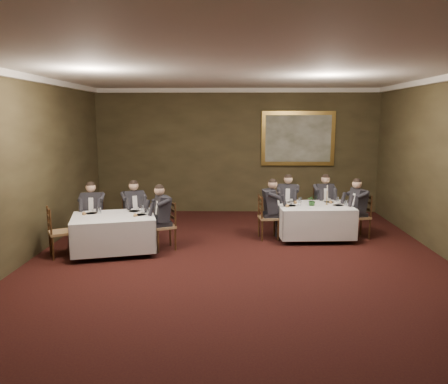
{
  "coord_description": "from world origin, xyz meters",
  "views": [
    {
      "loc": [
        -0.09,
        -7.43,
        2.7
      ],
      "look_at": [
        -0.29,
        1.62,
        1.15
      ],
      "focal_mm": 35.0,
      "sensor_mm": 36.0,
      "label": 1
    }
  ],
  "objects_px": {
    "diner_main_backright": "(323,208)",
    "chair_main_endleft": "(268,226)",
    "chair_main_endright": "(358,225)",
    "chair_sec_backleft": "(94,230)",
    "table_main": "(314,219)",
    "diner_main_backleft": "(288,209)",
    "chair_sec_endright": "(165,236)",
    "diner_sec_backleft": "(93,220)",
    "diner_sec_endright": "(164,225)",
    "diner_sec_backright": "(134,218)",
    "table_second": "(114,231)",
    "chair_main_backright": "(323,217)",
    "chair_sec_backright": "(134,228)",
    "centerpiece": "(312,200)",
    "chair_main_backleft": "(287,218)",
    "diner_main_endright": "(359,216)",
    "diner_main_endleft": "(269,216)",
    "painting": "(298,138)",
    "chair_sec_endleft": "(61,242)"
  },
  "relations": [
    {
      "from": "table_second",
      "to": "chair_main_backright",
      "type": "height_order",
      "value": "chair_main_backright"
    },
    {
      "from": "diner_main_backright",
      "to": "chair_main_endleft",
      "type": "xyz_separation_m",
      "value": [
        -1.42,
        -0.92,
        -0.23
      ]
    },
    {
      "from": "table_second",
      "to": "diner_main_backright",
      "type": "bearing_deg",
      "value": 23.67
    },
    {
      "from": "diner_sec_backleft",
      "to": "diner_sec_endright",
      "type": "bearing_deg",
      "value": 158.71
    },
    {
      "from": "diner_sec_backright",
      "to": "table_second",
      "type": "bearing_deg",
      "value": 50.12
    },
    {
      "from": "diner_main_backleft",
      "to": "chair_sec_endright",
      "type": "distance_m",
      "value": 3.23
    },
    {
      "from": "diner_sec_backleft",
      "to": "chair_sec_endright",
      "type": "height_order",
      "value": "diner_sec_backleft"
    },
    {
      "from": "chair_sec_backright",
      "to": "painting",
      "type": "distance_m",
      "value": 5.34
    },
    {
      "from": "table_second",
      "to": "diner_sec_backright",
      "type": "xyz_separation_m",
      "value": [
        0.2,
        0.9,
        0.06
      ]
    },
    {
      "from": "diner_main_endleft",
      "to": "chair_main_backright",
      "type": "bearing_deg",
      "value": 115.78
    },
    {
      "from": "diner_main_backright",
      "to": "diner_sec_backleft",
      "type": "relative_size",
      "value": 1.0
    },
    {
      "from": "chair_main_backleft",
      "to": "diner_main_endright",
      "type": "distance_m",
      "value": 1.7
    },
    {
      "from": "chair_main_backright",
      "to": "chair_sec_backright",
      "type": "xyz_separation_m",
      "value": [
        -4.4,
        -1.12,
        0.0
      ]
    },
    {
      "from": "chair_sec_backleft",
      "to": "diner_sec_endright",
      "type": "bearing_deg",
      "value": 158.34
    },
    {
      "from": "chair_main_backleft",
      "to": "centerpiece",
      "type": "height_order",
      "value": "centerpiece"
    },
    {
      "from": "chair_sec_backright",
      "to": "chair_sec_endright",
      "type": "distance_m",
      "value": 1.01
    },
    {
      "from": "chair_main_backleft",
      "to": "chair_main_backright",
      "type": "relative_size",
      "value": 1.0
    },
    {
      "from": "chair_main_endright",
      "to": "painting",
      "type": "distance_m",
      "value": 3.41
    },
    {
      "from": "chair_main_endright",
      "to": "diner_main_backleft",
      "type": "bearing_deg",
      "value": 50.59
    },
    {
      "from": "chair_main_endleft",
      "to": "diner_main_endleft",
      "type": "relative_size",
      "value": 0.74
    },
    {
      "from": "chair_main_endleft",
      "to": "chair_sec_endleft",
      "type": "xyz_separation_m",
      "value": [
        -4.16,
        -1.37,
        0.0
      ]
    },
    {
      "from": "diner_sec_backleft",
      "to": "painting",
      "type": "bearing_deg",
      "value": -153.15
    },
    {
      "from": "chair_sec_backright",
      "to": "diner_sec_backright",
      "type": "height_order",
      "value": "diner_sec_backright"
    },
    {
      "from": "chair_sec_endright",
      "to": "centerpiece",
      "type": "distance_m",
      "value": 3.33
    },
    {
      "from": "table_main",
      "to": "diner_sec_backleft",
      "type": "height_order",
      "value": "diner_sec_backleft"
    },
    {
      "from": "chair_main_endright",
      "to": "chair_sec_backleft",
      "type": "bearing_deg",
      "value": 81.63
    },
    {
      "from": "centerpiece",
      "to": "chair_sec_backright",
      "type": "bearing_deg",
      "value": -177.23
    },
    {
      "from": "table_main",
      "to": "diner_main_backright",
      "type": "distance_m",
      "value": 0.94
    },
    {
      "from": "diner_sec_endright",
      "to": "painting",
      "type": "distance_m",
      "value": 5.14
    },
    {
      "from": "chair_sec_backright",
      "to": "diner_main_endleft",
      "type": "bearing_deg",
      "value": 156.42
    },
    {
      "from": "diner_main_endleft",
      "to": "chair_sec_endleft",
      "type": "height_order",
      "value": "diner_main_endleft"
    },
    {
      "from": "chair_main_endright",
      "to": "chair_sec_endright",
      "type": "bearing_deg",
      "value": 89.05
    },
    {
      "from": "chair_main_backright",
      "to": "chair_main_endright",
      "type": "relative_size",
      "value": 1.0
    },
    {
      "from": "chair_main_backright",
      "to": "diner_main_endleft",
      "type": "relative_size",
      "value": 0.74
    },
    {
      "from": "diner_main_backright",
      "to": "painting",
      "type": "distance_m",
      "value": 2.52
    },
    {
      "from": "chair_main_endleft",
      "to": "chair_main_endright",
      "type": "xyz_separation_m",
      "value": [
        2.06,
        0.13,
        0.0
      ]
    },
    {
      "from": "diner_sec_backright",
      "to": "chair_sec_backleft",
      "type": "bearing_deg",
      "value": -12.75
    },
    {
      "from": "table_main",
      "to": "diner_sec_backleft",
      "type": "xyz_separation_m",
      "value": [
        -4.84,
        -0.49,
        0.06
      ]
    },
    {
      "from": "chair_main_backright",
      "to": "diner_main_backleft",
      "type": "bearing_deg",
      "value": -3.74
    },
    {
      "from": "painting",
      "to": "chair_sec_backright",
      "type": "bearing_deg",
      "value": -143.18
    },
    {
      "from": "table_second",
      "to": "diner_sec_backright",
      "type": "height_order",
      "value": "diner_sec_backright"
    },
    {
      "from": "diner_main_endleft",
      "to": "diner_sec_endright",
      "type": "bearing_deg",
      "value": -77.0
    },
    {
      "from": "chair_main_endright",
      "to": "diner_sec_backright",
      "type": "distance_m",
      "value": 5.05
    },
    {
      "from": "chair_sec_backright",
      "to": "centerpiece",
      "type": "relative_size",
      "value": 3.87
    },
    {
      "from": "diner_main_backright",
      "to": "chair_main_endright",
      "type": "height_order",
      "value": "diner_main_backright"
    },
    {
      "from": "table_second",
      "to": "chair_main_backright",
      "type": "relative_size",
      "value": 1.88
    },
    {
      "from": "chair_sec_endright",
      "to": "chair_main_backright",
      "type": "bearing_deg",
      "value": -88.3
    },
    {
      "from": "diner_main_endleft",
      "to": "chair_sec_endright",
      "type": "height_order",
      "value": "diner_main_endleft"
    },
    {
      "from": "diner_main_backright",
      "to": "table_main",
      "type": "bearing_deg",
      "value": 57.6
    },
    {
      "from": "chair_main_backright",
      "to": "diner_main_endright",
      "type": "height_order",
      "value": "diner_main_endright"
    }
  ]
}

